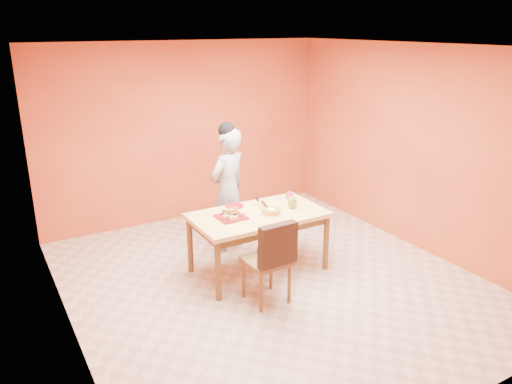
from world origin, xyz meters
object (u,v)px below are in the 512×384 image
egg_ornament (292,202)px  magenta_glass (290,196)px  dining_table (258,220)px  checker_tin (289,195)px  pastry_platter (231,217)px  person (228,190)px  sponge_cake (271,211)px  dining_chair (267,259)px  red_dinner_plate (235,206)px

egg_ornament → magenta_glass: (0.14, 0.27, -0.02)m
dining_table → checker_tin: (0.68, 0.35, 0.11)m
pastry_platter → egg_ornament: 0.81m
pastry_platter → magenta_glass: magenta_glass is taller
dining_table → magenta_glass: magenta_glass is taller
person → magenta_glass: size_ratio=15.46×
pastry_platter → person: bearing=65.3°
person → checker_tin: size_ratio=18.09×
sponge_cake → checker_tin: sponge_cake is taller
checker_tin → egg_ornament: bearing=-119.2°
person → egg_ornament: 0.96m
dining_chair → magenta_glass: dining_chair is taller
dining_table → magenta_glass: (0.59, 0.21, 0.15)m
dining_table → egg_ornament: egg_ornament is taller
red_dinner_plate → magenta_glass: size_ratio=2.10×
person → pastry_platter: person is taller
dining_table → dining_chair: 0.75m
person → sponge_cake: 0.89m
dining_table → checker_tin: bearing=27.3°
red_dinner_plate → sponge_cake: size_ratio=1.00×
sponge_cake → checker_tin: 0.72m
person → checker_tin: 0.81m
sponge_cake → magenta_glass: 0.57m
red_dinner_plate → sponge_cake: (0.25, -0.45, 0.03)m
dining_chair → person: (0.27, 1.46, 0.32)m
person → sponge_cake: person is taller
dining_chair → checker_tin: 1.43m
pastry_platter → checker_tin: size_ratio=3.46×
dining_chair → magenta_glass: size_ratio=9.13×
magenta_glass → checker_tin: size_ratio=1.17×
dining_table → dining_chair: size_ratio=1.63×
magenta_glass → checker_tin: bearing=58.2°
dining_chair → magenta_glass: bearing=43.9°
red_dinner_plate → egg_ornament: egg_ornament is taller
dining_table → red_dinner_plate: bearing=111.8°
sponge_cake → egg_ornament: size_ratio=1.47×
pastry_platter → sponge_cake: (0.47, -0.14, 0.03)m
dining_chair → person: bearing=77.9°
dining_table → pastry_platter: size_ratio=5.03×
sponge_cake → checker_tin: bearing=38.9°
magenta_glass → pastry_platter: bearing=-169.4°
dining_chair → pastry_platter: dining_chair is taller
dining_chair → red_dinner_plate: (0.14, 1.03, 0.26)m
dining_chair → sponge_cake: bearing=53.7°
magenta_glass → dining_table: bearing=-160.4°
sponge_cake → person: bearing=98.1°
red_dinner_plate → person: bearing=73.5°
person → egg_ornament: bearing=96.4°
dining_chair → pastry_platter: size_ratio=3.08×
egg_ornament → magenta_glass: 0.31m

